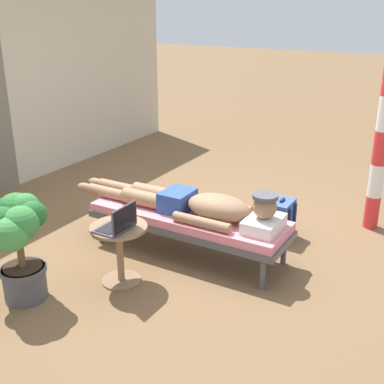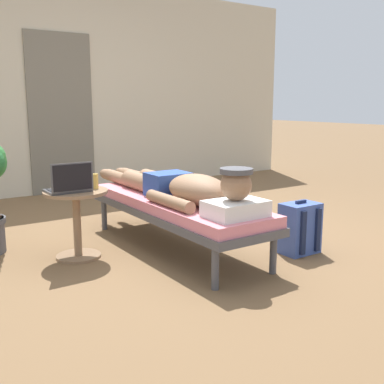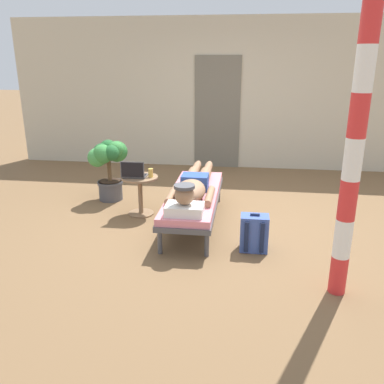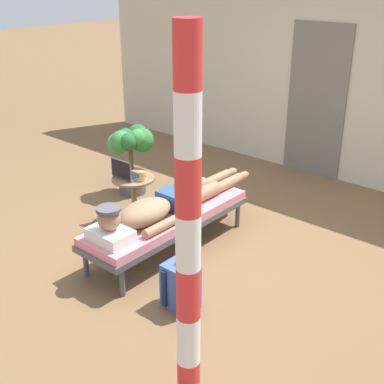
% 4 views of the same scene
% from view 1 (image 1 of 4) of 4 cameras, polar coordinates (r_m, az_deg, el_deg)
% --- Properties ---
extents(ground_plane, '(40.00, 40.00, 0.00)m').
position_cam_1_polar(ground_plane, '(5.06, -0.77, -5.56)').
color(ground_plane, brown).
extents(lounge_chair, '(0.60, 1.93, 0.42)m').
position_cam_1_polar(lounge_chair, '(4.68, -0.41, -3.17)').
color(lounge_chair, '#4C4C51').
rests_on(lounge_chair, ground).
extents(person_reclining, '(0.53, 2.17, 0.33)m').
position_cam_1_polar(person_reclining, '(4.58, 0.46, -1.39)').
color(person_reclining, white).
rests_on(person_reclining, lounge_chair).
extents(side_table, '(0.48, 0.48, 0.52)m').
position_cam_1_polar(side_table, '(4.25, -8.28, -5.92)').
color(side_table, '#8C6B4C').
rests_on(side_table, ground).
extents(laptop, '(0.31, 0.24, 0.23)m').
position_cam_1_polar(laptop, '(4.08, -8.40, -3.60)').
color(laptop, '#4C4C51').
rests_on(laptop, side_table).
extents(drink_glass, '(0.06, 0.06, 0.11)m').
position_cam_1_polar(drink_glass, '(4.26, -7.18, -2.47)').
color(drink_glass, gold).
rests_on(drink_glass, side_table).
extents(backpack, '(0.30, 0.26, 0.42)m').
position_cam_1_polar(backpack, '(5.12, 10.08, -3.15)').
color(backpack, '#3F59A5').
rests_on(backpack, ground).
extents(potted_plant, '(0.52, 0.55, 0.87)m').
position_cam_1_polar(potted_plant, '(4.11, -19.44, -4.54)').
color(potted_plant, '#4C4C51').
rests_on(potted_plant, ground).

